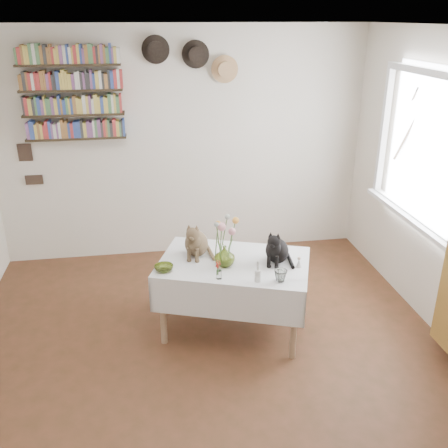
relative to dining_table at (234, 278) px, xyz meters
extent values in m
cube|color=brown|center=(-0.26, -0.57, -0.52)|extent=(4.04, 4.54, 0.04)
cube|color=white|center=(-0.26, -0.57, 2.02)|extent=(4.04, 4.54, 0.04)
cube|color=silver|center=(-0.26, 1.70, 0.75)|extent=(4.04, 0.04, 2.54)
cube|color=white|center=(1.71, 0.23, 1.00)|extent=(0.01, 1.40, 1.20)
cube|color=white|center=(1.71, 0.23, 1.63)|extent=(0.06, 1.52, 0.06)
cube|color=white|center=(1.71, 0.23, 0.37)|extent=(0.06, 1.52, 0.06)
cube|color=white|center=(1.71, 0.96, 1.00)|extent=(0.06, 0.06, 1.20)
cube|color=white|center=(1.68, 0.23, 0.37)|extent=(0.12, 1.50, 0.04)
cube|color=white|center=(0.00, 0.00, 0.14)|extent=(1.43, 1.17, 0.05)
cylinder|color=tan|center=(-0.61, -0.12, -0.19)|extent=(0.05, 0.05, 0.61)
cylinder|color=tan|center=(0.40, -0.48, -0.19)|extent=(0.05, 0.05, 0.61)
cylinder|color=tan|center=(-0.40, 0.48, -0.19)|extent=(0.05, 0.05, 0.61)
cylinder|color=tan|center=(0.61, 0.12, -0.19)|extent=(0.05, 0.05, 0.61)
imported|color=#97AC44|center=(-0.09, -0.06, 0.25)|extent=(0.24, 0.24, 0.18)
imported|color=#97AC44|center=(-0.59, -0.07, 0.19)|extent=(0.18, 0.18, 0.05)
imported|color=white|center=(0.30, -0.39, 0.21)|extent=(0.10, 0.10, 0.09)
cylinder|color=white|center=(0.12, -0.36, 0.21)|extent=(0.05, 0.05, 0.10)
cylinder|color=white|center=(0.12, -0.36, 0.30)|extent=(0.02, 0.02, 0.08)
cylinder|color=white|center=(-0.17, -0.27, 0.20)|extent=(0.04, 0.04, 0.07)
cone|color=white|center=(0.51, -0.18, 0.20)|extent=(0.05, 0.05, 0.07)
sphere|color=beige|center=(0.51, -0.18, 0.24)|extent=(0.03, 0.03, 0.03)
cylinder|color=#4C7233|center=(-0.12, -0.05, 0.36)|extent=(0.01, 0.01, 0.30)
sphere|color=pink|center=(-0.12, -0.05, 0.51)|extent=(0.07, 0.07, 0.07)
cylinder|color=#4C7233|center=(-0.05, -0.08, 0.34)|extent=(0.01, 0.01, 0.26)
sphere|color=pink|center=(-0.05, -0.08, 0.47)|extent=(0.06, 0.06, 0.06)
cylinder|color=#4C7233|center=(-0.03, -0.03, 0.38)|extent=(0.01, 0.01, 0.34)
sphere|color=#F9A83A|center=(-0.03, -0.03, 0.55)|extent=(0.06, 0.06, 0.06)
cylinder|color=#4C7233|center=(-0.15, -0.02, 0.37)|extent=(0.01, 0.01, 0.31)
sphere|color=#F9A83A|center=(-0.15, -0.02, 0.52)|extent=(0.05, 0.05, 0.05)
cylinder|color=#4C7233|center=(-0.09, -0.01, 0.40)|extent=(0.01, 0.01, 0.37)
sphere|color=#999E93|center=(-0.09, -0.01, 0.58)|extent=(0.04, 0.04, 0.04)
cylinder|color=#4C7233|center=(-0.14, -0.09, 0.38)|extent=(0.01, 0.01, 0.33)
sphere|color=#999E93|center=(-0.14, -0.09, 0.54)|extent=(0.04, 0.04, 0.04)
cube|color=#302516|center=(-1.36, 1.59, 0.90)|extent=(1.00, 0.16, 0.02)
cube|color=#302516|center=(-1.36, 1.59, 1.14)|extent=(1.00, 0.16, 0.02)
cube|color=#302516|center=(-1.36, 1.59, 1.38)|extent=(1.00, 0.16, 0.02)
cube|color=#302516|center=(-1.36, 1.59, 1.62)|extent=(1.00, 0.16, 0.02)
cylinder|color=black|center=(-0.51, 1.64, 1.75)|extent=(0.28, 0.02, 0.28)
cylinder|color=black|center=(-0.51, 1.60, 1.75)|extent=(0.16, 0.08, 0.16)
cylinder|color=black|center=(-0.11, 1.64, 1.70)|extent=(0.28, 0.02, 0.28)
cylinder|color=black|center=(-0.11, 1.60, 1.70)|extent=(0.16, 0.08, 0.16)
cylinder|color=tan|center=(0.19, 1.64, 1.55)|extent=(0.28, 0.02, 0.28)
cylinder|color=tan|center=(0.19, 1.60, 1.55)|extent=(0.16, 0.08, 0.16)
cube|color=#38281E|center=(-1.91, 1.66, 0.75)|extent=(0.14, 0.02, 0.18)
cube|color=#38281E|center=(-1.86, 1.66, 0.45)|extent=(0.18, 0.02, 0.10)
camera|label=1|loc=(-0.68, -3.67, 2.07)|focal=40.00mm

